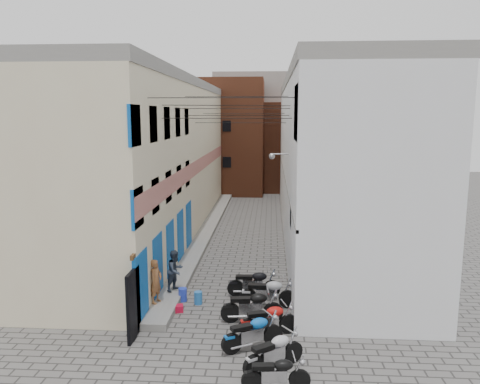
% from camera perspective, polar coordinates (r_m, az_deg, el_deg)
% --- Properties ---
extents(ground, '(90.00, 90.00, 0.00)m').
position_cam_1_polar(ground, '(15.66, -3.00, -16.88)').
color(ground, '#5E5B58').
rests_on(ground, ground).
extents(plinth, '(0.90, 26.00, 0.25)m').
position_cam_1_polar(plinth, '(28.04, -4.01, -4.67)').
color(plinth, gray).
rests_on(plinth, ground).
extents(building_left, '(5.10, 27.00, 9.00)m').
position_cam_1_polar(building_left, '(27.82, -10.14, 4.23)').
color(building_left, beige).
rests_on(building_left, ground).
extents(building_right, '(5.94, 26.00, 9.00)m').
position_cam_1_polar(building_right, '(27.24, 10.77, 4.12)').
color(building_right, white).
rests_on(building_right, ground).
extents(building_far_brick_left, '(6.00, 6.00, 10.00)m').
position_cam_1_polar(building_far_brick_left, '(42.15, -1.23, 6.77)').
color(building_far_brick_left, brown).
rests_on(building_far_brick_left, ground).
extents(building_far_brick_right, '(5.00, 6.00, 8.00)m').
position_cam_1_polar(building_far_brick_right, '(44.06, 5.53, 5.54)').
color(building_far_brick_right, brown).
rests_on(building_far_brick_right, ground).
extents(building_far_concrete, '(8.00, 5.00, 11.00)m').
position_cam_1_polar(building_far_concrete, '(47.99, 1.81, 7.68)').
color(building_far_concrete, gray).
rests_on(building_far_concrete, ground).
extents(far_shopfront, '(2.00, 0.30, 2.40)m').
position_cam_1_polar(far_shopfront, '(39.60, 1.32, 1.07)').
color(far_shopfront, black).
rests_on(far_shopfront, ground).
extents(overhead_wires, '(5.80, 13.02, 1.32)m').
position_cam_1_polar(overhead_wires, '(21.65, -0.73, 9.90)').
color(overhead_wires, black).
rests_on(overhead_wires, ground).
extents(motorcycle_a, '(1.82, 0.74, 1.02)m').
position_cam_1_polar(motorcycle_a, '(12.69, 4.40, -21.03)').
color(motorcycle_a, black).
rests_on(motorcycle_a, ground).
extents(motorcycle_b, '(1.95, 1.68, 1.14)m').
position_cam_1_polar(motorcycle_b, '(13.53, 4.15, -18.68)').
color(motorcycle_b, '#B2B1B6').
rests_on(motorcycle_b, ground).
extents(motorcycle_c, '(2.06, 1.52, 1.16)m').
position_cam_1_polar(motorcycle_c, '(14.51, 1.54, -16.57)').
color(motorcycle_c, '#0B57B3').
rests_on(motorcycle_c, ground).
extents(motorcycle_d, '(2.08, 1.17, 1.15)m').
position_cam_1_polar(motorcycle_d, '(15.34, 3.49, -15.11)').
color(motorcycle_d, '#B5100C').
rests_on(motorcycle_d, ground).
extents(motorcycle_e, '(2.18, 0.89, 1.23)m').
position_cam_1_polar(motorcycle_e, '(16.20, 1.46, -13.56)').
color(motorcycle_e, black).
rests_on(motorcycle_e, ground).
extents(motorcycle_f, '(2.11, 0.72, 1.21)m').
position_cam_1_polar(motorcycle_f, '(17.37, 3.44, -11.98)').
color(motorcycle_f, '#A5A6AA').
rests_on(motorcycle_f, ground).
extents(motorcycle_g, '(2.07, 0.73, 1.18)m').
position_cam_1_polar(motorcycle_g, '(18.31, 1.69, -10.87)').
color(motorcycle_g, black).
rests_on(motorcycle_g, ground).
extents(person_a, '(0.53, 0.67, 1.60)m').
position_cam_1_polar(person_a, '(17.29, -10.20, -10.66)').
color(person_a, brown).
rests_on(person_a, plinth).
extents(person_b, '(0.90, 0.96, 1.58)m').
position_cam_1_polar(person_b, '(18.32, -7.88, -9.45)').
color(person_b, '#2D3643').
rests_on(person_b, plinth).
extents(water_jug_near, '(0.34, 0.34, 0.47)m').
position_cam_1_polar(water_jug_near, '(17.81, -5.12, -12.72)').
color(water_jug_near, blue).
rests_on(water_jug_near, ground).
extents(water_jug_far, '(0.33, 0.33, 0.50)m').
position_cam_1_polar(water_jug_far, '(18.12, -7.00, -12.31)').
color(water_jug_far, blue).
rests_on(water_jug_far, ground).
extents(red_crate, '(0.45, 0.38, 0.24)m').
position_cam_1_polar(red_crate, '(17.28, -7.62, -13.90)').
color(red_crate, red).
rests_on(red_crate, ground).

